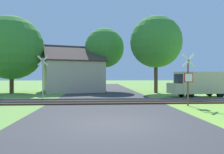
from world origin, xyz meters
TOP-DOWN VIEW (x-y plane):
  - ground_plane at (0.00, 0.00)m, footprint 160.00×160.00m
  - road_asphalt at (0.00, 2.00)m, footprint 7.88×80.00m
  - rail_track at (0.00, 6.95)m, footprint 60.00×2.60m
  - stop_sign_near at (5.09, 4.74)m, footprint 0.87×0.18m
  - crossing_sign_far at (-5.18, 9.95)m, footprint 0.87×0.19m
  - house at (-3.65, 18.00)m, footprint 8.37×8.26m
  - tree_left at (-9.99, 15.85)m, footprint 6.93×6.93m
  - tree_center at (0.23, 18.84)m, footprint 4.93×4.93m
  - tree_right at (5.82, 15.17)m, footprint 5.71×5.71m
  - mail_truck at (8.36, 10.28)m, footprint 5.08×2.39m

SIDE VIEW (x-z plane):
  - ground_plane at x=0.00m, z-range 0.00..0.00m
  - road_asphalt at x=0.00m, z-range 0.00..0.01m
  - rail_track at x=0.00m, z-range -0.05..0.17m
  - mail_truck at x=8.36m, z-range 0.12..2.36m
  - stop_sign_near at x=5.09m, z-range 0.17..3.44m
  - house at x=-3.65m, z-range -0.79..4.71m
  - crossing_sign_far at x=-5.18m, z-range 0.27..3.86m
  - tree_left at x=-9.99m, z-range 0.74..9.15m
  - tree_center at x=0.23m, z-range 1.45..9.32m
  - tree_right at x=5.82m, z-range 1.38..9.89m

